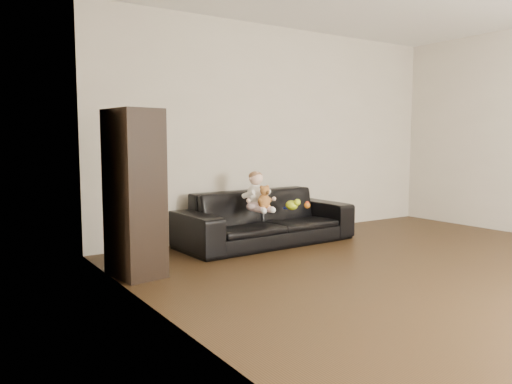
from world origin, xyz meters
TOP-DOWN VIEW (x-y plane):
  - floor at (0.00, 0.00)m, footprint 5.50×5.50m
  - wall_back at (0.00, 2.75)m, footprint 5.00×0.00m
  - wall_left at (-2.50, 0.00)m, footprint 0.00×5.50m
  - sofa at (-0.56, 2.25)m, footprint 2.11×0.90m
  - cabinet at (-2.30, 1.73)m, footprint 0.43×0.55m
  - shelf_item at (-2.28, 1.73)m, footprint 0.21×0.27m
  - baby at (-0.77, 2.14)m, footprint 0.30×0.37m
  - teddy_bear at (-0.76, 2.00)m, footprint 0.15×0.15m
  - toy_green at (-0.35, 2.04)m, footprint 0.18×0.20m
  - toy_rattle at (-0.13, 2.04)m, footprint 0.10×0.10m
  - toy_blue_disc at (-0.32, 2.16)m, footprint 0.12×0.12m

SIDE VIEW (x-z plane):
  - floor at x=0.00m, z-range 0.00..0.00m
  - sofa at x=-0.56m, z-range 0.00..0.61m
  - toy_blue_disc at x=-0.32m, z-range 0.40..0.41m
  - toy_rattle at x=-0.13m, z-range 0.40..0.47m
  - toy_green at x=-0.35m, z-range 0.40..0.51m
  - teddy_bear at x=-0.76m, z-range 0.44..0.70m
  - baby at x=-0.77m, z-range 0.37..0.82m
  - cabinet at x=-2.30m, z-range 0.00..1.45m
  - shelf_item at x=-2.28m, z-range 0.91..1.19m
  - wall_back at x=0.00m, z-range -1.20..3.80m
  - wall_left at x=-2.50m, z-range -1.45..4.05m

